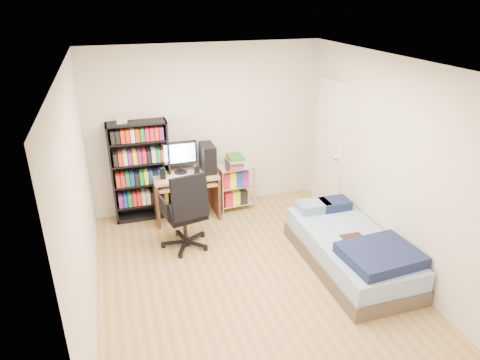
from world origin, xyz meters
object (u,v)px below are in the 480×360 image
object	(u,v)px
media_shelf	(141,170)
office_chair	(186,224)
computer_desk	(191,177)
bed	(351,250)

from	to	relation	value
media_shelf	office_chair	world-z (taller)	media_shelf
media_shelf	computer_desk	distance (m)	0.73
computer_desk	bed	size ratio (longest dim) A/B	0.62
media_shelf	office_chair	xyz separation A→B (m)	(0.46, -1.02, -0.42)
office_chair	media_shelf	bearing A→B (deg)	102.43
media_shelf	bed	distance (m)	3.13
computer_desk	office_chair	world-z (taller)	computer_desk
computer_desk	office_chair	bearing A→B (deg)	-106.01
bed	office_chair	bearing A→B (deg)	150.69
media_shelf	bed	bearing A→B (deg)	-41.69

